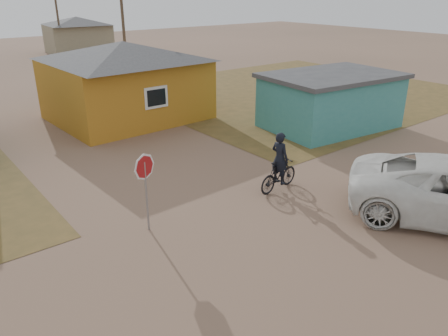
# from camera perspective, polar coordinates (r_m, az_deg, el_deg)

# --- Properties ---
(ground) EXTENTS (120.00, 120.00, 0.00)m
(ground) POSITION_cam_1_polar(r_m,az_deg,el_deg) (11.67, 8.52, -10.62)
(ground) COLOR #83614B
(grass_ne) EXTENTS (20.00, 18.00, 0.00)m
(grass_ne) POSITION_cam_1_polar(r_m,az_deg,el_deg) (29.59, 9.16, 9.87)
(grass_ne) COLOR brown
(grass_ne) RESTS_ON ground
(house_yellow) EXTENTS (7.72, 6.76, 3.90)m
(house_yellow) POSITION_cam_1_polar(r_m,az_deg,el_deg) (23.16, -12.73, 11.19)
(house_yellow) COLOR #B7751C
(house_yellow) RESTS_ON ground
(shed_turquoise) EXTENTS (6.71, 4.93, 2.60)m
(shed_turquoise) POSITION_cam_1_polar(r_m,az_deg,el_deg) (21.86, 13.74, 8.59)
(shed_turquoise) COLOR teal
(shed_turquoise) RESTS_ON ground
(house_beige_east) EXTENTS (6.95, 6.05, 3.60)m
(house_beige_east) POSITION_cam_1_polar(r_m,az_deg,el_deg) (49.85, -18.55, 16.24)
(house_beige_east) COLOR gray
(house_beige_east) RESTS_ON ground
(utility_pole_near) EXTENTS (1.40, 0.20, 8.00)m
(utility_pole_near) POSITION_cam_1_polar(r_m,az_deg,el_deg) (31.78, -13.05, 18.00)
(utility_pole_near) COLOR brown
(utility_pole_near) RESTS_ON ground
(utility_pole_far) EXTENTS (1.40, 0.20, 8.00)m
(utility_pole_far) POSITION_cam_1_polar(r_m,az_deg,el_deg) (46.98, -20.96, 18.44)
(utility_pole_far) COLOR brown
(utility_pole_far) RESTS_ON ground
(stop_sign) EXTENTS (0.75, 0.09, 2.29)m
(stop_sign) POSITION_cam_1_polar(r_m,az_deg,el_deg) (11.87, -10.29, -0.83)
(stop_sign) COLOR gray
(stop_sign) RESTS_ON ground
(cyclist) EXTENTS (1.84, 0.70, 2.03)m
(cyclist) POSITION_cam_1_polar(r_m,az_deg,el_deg) (14.61, 7.21, -0.19)
(cyclist) COLOR black
(cyclist) RESTS_ON ground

